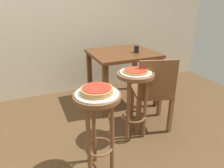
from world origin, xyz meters
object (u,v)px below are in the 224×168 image
stool_foreground (98,117)px  serving_plate_middle (136,72)px  serving_plate_foreground (97,94)px  pizza_middle (136,71)px  dining_table (122,61)px  pizza_foreground (97,90)px  cup_near_edge (137,49)px  wooden_chair (153,91)px  stool_middle (135,92)px

stool_foreground → serving_plate_middle: serving_plate_middle is taller
serving_plate_middle → serving_plate_foreground: bearing=-148.4°
pizza_middle → dining_table: size_ratio=0.29×
serving_plate_middle → pizza_middle: size_ratio=1.26×
serving_plate_foreground → pizza_foreground: bearing=90.0°
pizza_foreground → dining_table: pizza_foreground is taller
pizza_foreground → cup_near_edge: 1.36m
serving_plate_middle → pizza_foreground: bearing=-148.4°
serving_plate_middle → dining_table: bearing=72.9°
stool_foreground → wooden_chair: wooden_chair is taller
serving_plate_foreground → dining_table: size_ratio=0.39×
serving_plate_foreground → stool_middle: serving_plate_foreground is taller
pizza_foreground → wooden_chair: size_ratio=0.29×
stool_middle → pizza_middle: pizza_middle is taller
pizza_middle → wooden_chair: bearing=14.6°
serving_plate_foreground → pizza_middle: 0.59m
pizza_foreground → wooden_chair: 0.91m
pizza_foreground → stool_foreground: bearing=-90.0°
serving_plate_foreground → pizza_foreground: 0.03m
pizza_foreground → stool_middle: (0.50, 0.31, -0.23)m
pizza_foreground → pizza_middle: bearing=31.6°
stool_foreground → serving_plate_middle: 0.63m
serving_plate_middle → dining_table: size_ratio=0.36×
stool_foreground → serving_plate_foreground: bearing=90.0°
serving_plate_middle → wooden_chair: (0.27, 0.07, -0.28)m
serving_plate_foreground → cup_near_edge: (0.91, 1.02, 0.04)m
pizza_foreground → pizza_middle: 0.59m
dining_table → cup_near_edge: 0.25m
stool_foreground → dining_table: (0.75, 1.12, 0.07)m
pizza_foreground → dining_table: size_ratio=0.29×
stool_middle → dining_table: stool_middle is taller
stool_foreground → pizza_foreground: (0.00, 0.00, 0.23)m
stool_middle → dining_table: 0.85m
pizza_foreground → serving_plate_middle: size_ratio=0.81×
stool_foreground → stool_middle: 0.59m
serving_plate_foreground → serving_plate_middle: 0.59m
stool_foreground → serving_plate_foreground: serving_plate_foreground is taller
stool_middle → serving_plate_middle: size_ratio=2.39×
pizza_foreground → wooden_chair: wooden_chair is taller
serving_plate_foreground → stool_foreground: bearing=-90.0°
pizza_middle → stool_middle: bearing=180.0°
stool_foreground → stool_middle: same height
serving_plate_middle → cup_near_edge: (0.40, 0.71, 0.04)m
cup_near_edge → wooden_chair: size_ratio=0.11×
serving_plate_foreground → dining_table: serving_plate_foreground is taller
dining_table → serving_plate_middle: bearing=-107.1°
pizza_foreground → cup_near_edge: (0.91, 1.02, 0.01)m
dining_table → stool_middle: bearing=-107.1°
serving_plate_foreground → cup_near_edge: 1.36m
dining_table → wooden_chair: (0.02, -0.74, -0.15)m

